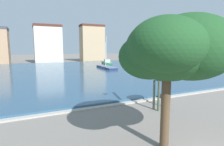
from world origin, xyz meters
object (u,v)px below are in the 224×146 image
sailboat_navy (105,68)px  sailboat_green (106,63)px  shade_tree (173,49)px  sailboat_grey (131,65)px  sailboat_red (153,73)px  mooring_bollard (160,97)px  giraffe_statue (160,77)px

sailboat_navy → sailboat_green: (5.29, 11.66, 0.17)m
sailboat_green → shade_tree: (-15.47, -44.12, 4.29)m
sailboat_grey → sailboat_navy: bearing=-165.2°
sailboat_red → shade_tree: 25.31m
sailboat_navy → sailboat_grey: (8.37, 2.21, 0.04)m
sailboat_red → mooring_bollard: 16.02m
giraffe_statue → sailboat_red: 19.10m
sailboat_navy → mooring_bollard: size_ratio=18.86×
sailboat_red → shade_tree: bearing=-125.8°
mooring_bollard → sailboat_red: bearing=55.0°
sailboat_red → shade_tree: size_ratio=1.49×
sailboat_navy → sailboat_grey: bearing=14.8°
sailboat_grey → mooring_bollard: (-13.15, -27.58, -0.19)m
giraffe_statue → sailboat_grey: bearing=63.1°
giraffe_statue → sailboat_red: size_ratio=0.53×
giraffe_statue → sailboat_green: 41.11m
sailboat_green → shade_tree: sailboat_green is taller
shade_tree → sailboat_grey: bearing=61.9°
giraffe_statue → sailboat_navy: size_ratio=0.55×
shade_tree → mooring_bollard: shade_tree is taller
sailboat_red → shade_tree: (-14.59, -20.21, 4.41)m
mooring_bollard → sailboat_navy: bearing=79.3°
sailboat_navy → sailboat_green: sailboat_green is taller
mooring_bollard → sailboat_green: bearing=74.8°
shade_tree → giraffe_statue: bearing=54.8°
sailboat_green → sailboat_red: bearing=-92.1°
sailboat_navy → sailboat_grey: 8.65m
sailboat_grey → mooring_bollard: sailboat_grey is taller
giraffe_statue → sailboat_green: (12.04, 39.25, -2.07)m
sailboat_navy → sailboat_red: sailboat_red is taller
sailboat_green → sailboat_grey: sailboat_green is taller
sailboat_red → sailboat_green: (0.88, 23.91, 0.11)m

